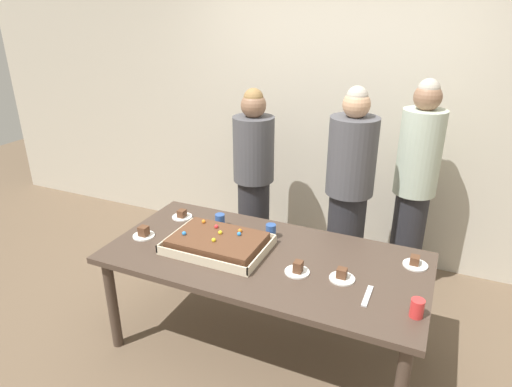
% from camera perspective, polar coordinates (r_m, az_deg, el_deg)
% --- Properties ---
extents(ground_plane, '(12.00, 12.00, 0.00)m').
position_cam_1_polar(ground_plane, '(3.30, 0.98, -18.82)').
color(ground_plane, brown).
extents(interior_back_panel, '(8.00, 0.12, 3.00)m').
position_cam_1_polar(interior_back_panel, '(4.04, 10.32, 12.67)').
color(interior_back_panel, beige).
rests_on(interior_back_panel, ground_plane).
extents(party_table, '(2.03, 0.97, 0.72)m').
position_cam_1_polar(party_table, '(2.90, 1.07, -9.17)').
color(party_table, '#47382D').
rests_on(party_table, ground_plane).
extents(sheet_cake, '(0.65, 0.46, 0.11)m').
position_cam_1_polar(sheet_cake, '(2.93, -4.92, -6.29)').
color(sheet_cake, beige).
rests_on(sheet_cake, party_table).
extents(plated_slice_near_left, '(0.15, 0.15, 0.08)m').
position_cam_1_polar(plated_slice_near_left, '(2.69, 5.35, -9.66)').
color(plated_slice_near_left, white).
rests_on(plated_slice_near_left, party_table).
extents(plated_slice_near_right, '(0.15, 0.15, 0.07)m').
position_cam_1_polar(plated_slice_near_right, '(2.68, 10.95, -10.35)').
color(plated_slice_near_right, white).
rests_on(plated_slice_near_right, party_table).
extents(plated_slice_far_left, '(0.15, 0.15, 0.08)m').
position_cam_1_polar(plated_slice_far_left, '(3.17, -14.18, -4.97)').
color(plated_slice_far_left, white).
rests_on(plated_slice_far_left, party_table).
extents(plated_slice_far_right, '(0.15, 0.15, 0.06)m').
position_cam_1_polar(plated_slice_far_right, '(2.92, 19.70, -8.36)').
color(plated_slice_far_right, white).
rests_on(plated_slice_far_right, party_table).
extents(plated_slice_center_front, '(0.15, 0.15, 0.06)m').
position_cam_1_polar(plated_slice_center_front, '(3.39, -9.45, -2.78)').
color(plated_slice_center_front, white).
rests_on(plated_slice_center_front, party_table).
extents(drink_cup_nearest, '(0.07, 0.07, 0.10)m').
position_cam_1_polar(drink_cup_nearest, '(3.20, -4.63, -3.49)').
color(drink_cup_nearest, '#2D5199').
rests_on(drink_cup_nearest, party_table).
extents(drink_cup_middle, '(0.07, 0.07, 0.10)m').
position_cam_1_polar(drink_cup_middle, '(3.05, 1.91, -4.85)').
color(drink_cup_middle, '#2D5199').
rests_on(drink_cup_middle, party_table).
extents(drink_cup_far_end, '(0.07, 0.07, 0.10)m').
position_cam_1_polar(drink_cup_far_end, '(2.48, 19.92, -13.64)').
color(drink_cup_far_end, red).
rests_on(drink_cup_far_end, party_table).
extents(cake_server_utensil, '(0.03, 0.20, 0.01)m').
position_cam_1_polar(cake_server_utensil, '(2.57, 14.08, -12.61)').
color(cake_server_utensil, silver).
rests_on(cake_server_utensil, party_table).
extents(person_serving_front, '(0.35, 0.35, 1.59)m').
position_cam_1_polar(person_serving_front, '(3.85, -0.30, 2.02)').
color(person_serving_front, '#28282D').
rests_on(person_serving_front, ground_plane).
extents(person_green_shirt_behind, '(0.35, 0.35, 1.69)m').
position_cam_1_polar(person_green_shirt_behind, '(3.41, 11.75, -0.38)').
color(person_green_shirt_behind, '#28282D').
rests_on(person_green_shirt_behind, ground_plane).
extents(person_striped_tie_right, '(0.32, 0.32, 1.73)m').
position_cam_1_polar(person_striped_tie_right, '(3.65, 19.63, 0.82)').
color(person_striped_tie_right, '#28282D').
rests_on(person_striped_tie_right, ground_plane).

